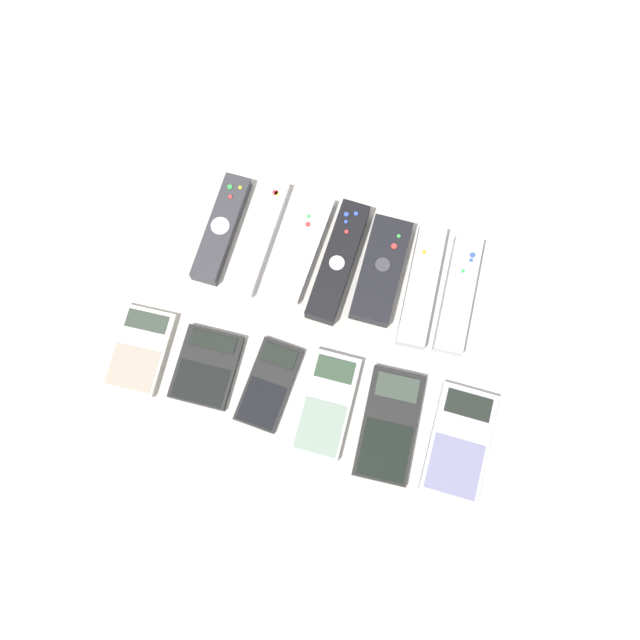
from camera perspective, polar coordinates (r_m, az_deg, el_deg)
The scene contains 14 objects.
ground_plane at distance 0.93m, azimuth -0.28°, elevation -1.13°, with size 3.00×3.00×0.00m, color beige.
remote_0 at distance 0.98m, azimuth -9.00°, elevation 8.25°, with size 0.04×0.18×0.02m.
remote_1 at distance 0.97m, azimuth -5.73°, elevation 7.63°, with size 0.05×0.19×0.02m.
remote_2 at distance 0.96m, azimuth -1.96°, elevation 6.77°, with size 0.07×0.17×0.02m.
remote_3 at distance 0.94m, azimuth 1.68°, elevation 5.36°, with size 0.05×0.19×0.03m.
remote_4 at distance 0.94m, azimuth 5.61°, elevation 4.55°, with size 0.06×0.17×0.03m.
remote_5 at distance 0.95m, azimuth 9.25°, elevation 3.08°, with size 0.05×0.19×0.03m.
remote_6 at distance 0.95m, azimuth 12.50°, elevation 2.28°, with size 0.05×0.18×0.03m.
calculator_0 at distance 0.95m, azimuth -16.16°, elevation -2.62°, with size 0.09×0.13×0.01m.
calculator_1 at distance 0.92m, azimuth -10.33°, elevation -4.25°, with size 0.09×0.11×0.01m.
calculator_2 at distance 0.91m, azimuth -4.67°, elevation -5.89°, with size 0.07×0.13×0.01m.
calculator_3 at distance 0.90m, azimuth 0.58°, elevation -7.69°, with size 0.07×0.15×0.02m.
calculator_4 at distance 0.90m, azimuth 6.37°, elevation -9.51°, with size 0.09×0.16×0.01m.
calculator_5 at distance 0.92m, azimuth 12.63°, elevation -10.80°, with size 0.08×0.16×0.02m.
Camera 1 is at (0.07, -0.20, 0.90)m, focal length 35.00 mm.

